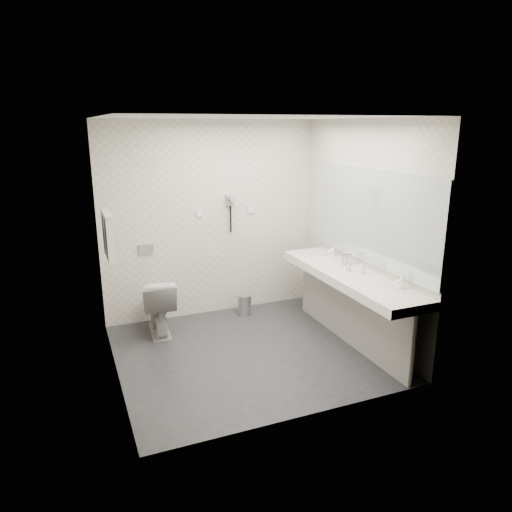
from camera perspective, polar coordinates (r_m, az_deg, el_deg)
name	(u,v)px	position (r m, az deg, el deg)	size (l,w,h in m)	color
floor	(249,352)	(5.38, -0.89, -11.41)	(2.80, 2.80, 0.00)	#242429
ceiling	(248,117)	(4.80, -1.02, 16.28)	(2.80, 2.80, 0.00)	silver
wall_back	(211,220)	(6.14, -5.40, 4.31)	(2.80, 2.80, 0.00)	beige
wall_front	(308,279)	(3.81, 6.24, -2.72)	(2.80, 2.80, 0.00)	beige
wall_left	(108,256)	(4.63, -17.28, -0.02)	(2.60, 2.60, 0.00)	beige
wall_right	(362,231)	(5.59, 12.55, 2.90)	(2.60, 2.60, 0.00)	beige
vanity_counter	(349,276)	(5.40, 11.06, -2.42)	(0.55, 2.20, 0.10)	silver
vanity_panel	(349,312)	(5.55, 11.05, -6.57)	(0.03, 2.15, 0.75)	gray
vanity_post_near	(412,350)	(4.82, 18.22, -10.63)	(0.06, 0.06, 0.75)	silver
vanity_post_far	(308,284)	(6.40, 6.20, -3.36)	(0.06, 0.06, 0.75)	silver
mirror	(372,217)	(5.38, 13.74, 4.52)	(0.02, 2.20, 1.05)	#B2BCC6
basin_near	(385,292)	(4.89, 15.25, -4.17)	(0.40, 0.31, 0.05)	silver
basin_far	(320,259)	(5.91, 7.65, -0.33)	(0.40, 0.31, 0.05)	silver
faucet_near	(402,281)	(4.98, 17.11, -2.86)	(0.04, 0.04, 0.15)	silver
faucet_far	(334,250)	(5.99, 9.30, 0.70)	(0.04, 0.04, 0.15)	silver
soap_bottle_a	(348,267)	(5.40, 11.00, -1.26)	(0.05, 0.05, 0.11)	beige
soap_bottle_c	(363,268)	(5.33, 12.71, -1.46)	(0.05, 0.05, 0.13)	beige
glass_left	(348,259)	(5.66, 11.02, -0.39)	(0.07, 0.07, 0.12)	silver
glass_right	(344,260)	(5.66, 10.55, -0.44)	(0.06, 0.06, 0.11)	silver
toilet	(158,305)	(5.83, -11.67, -5.83)	(0.39, 0.69, 0.69)	silver
flush_plate	(146,249)	(6.01, -13.05, 0.79)	(0.18, 0.02, 0.12)	#B2B5BA
pedal_bin	(244,305)	(6.32, -1.40, -5.90)	(0.18, 0.18, 0.25)	#B2B5BA
bin_lid	(244,295)	(6.28, -1.41, -4.75)	(0.18, 0.18, 0.01)	#B2B5BA
towel_rail	(105,214)	(5.11, -17.60, 4.81)	(0.02, 0.02, 0.62)	silver
towel_near	(110,238)	(5.02, -17.13, 2.09)	(0.07, 0.24, 0.48)	silver
towel_far	(107,232)	(5.29, -17.44, 2.73)	(0.07, 0.24, 0.48)	silver
dryer_cradle	(230,200)	(6.15, -3.13, 6.73)	(0.10, 0.04, 0.14)	gray
dryer_barrel	(232,198)	(6.08, -2.92, 6.92)	(0.08, 0.08, 0.14)	gray
dryer_cord	(231,219)	(6.17, -3.05, 4.42)	(0.02, 0.02, 0.35)	black
switch_plate_a	(200,213)	(6.07, -6.75, 5.10)	(0.09, 0.02, 0.09)	silver
switch_plate_b	(251,210)	(6.29, -0.58, 5.57)	(0.09, 0.02, 0.09)	silver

